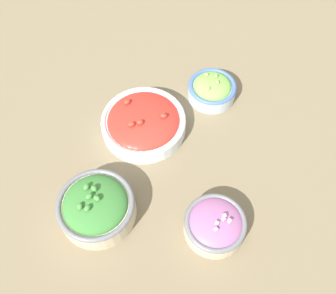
{
  "coord_description": "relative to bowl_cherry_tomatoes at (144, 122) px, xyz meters",
  "views": [
    {
      "loc": [
        -0.45,
        -0.12,
        0.78
      ],
      "look_at": [
        0.0,
        0.0,
        0.03
      ],
      "focal_mm": 40.0,
      "sensor_mm": 36.0,
      "label": 1
    }
  ],
  "objects": [
    {
      "name": "ground_plane",
      "position": [
        -0.06,
        -0.08,
        -0.03
      ],
      "size": [
        3.0,
        3.0,
        0.0
      ],
      "primitive_type": "plane",
      "color": "#75664C"
    },
    {
      "name": "bowl_cherry_tomatoes",
      "position": [
        0.0,
        0.0,
        0.0
      ],
      "size": [
        0.21,
        0.21,
        0.07
      ],
      "color": "silver",
      "rests_on": "ground_plane"
    },
    {
      "name": "bowl_lettuce",
      "position": [
        0.15,
        -0.14,
        0.0
      ],
      "size": [
        0.13,
        0.13,
        0.07
      ],
      "color": "#B2C1CC",
      "rests_on": "ground_plane"
    },
    {
      "name": "bowl_red_onion",
      "position": [
        -0.21,
        -0.22,
        0.0
      ],
      "size": [
        0.13,
        0.13,
        0.06
      ],
      "color": "beige",
      "rests_on": "ground_plane"
    },
    {
      "name": "bowl_broccoli",
      "position": [
        -0.24,
        0.03,
        0.01
      ],
      "size": [
        0.17,
        0.17,
        0.08
      ],
      "color": "beige",
      "rests_on": "ground_plane"
    }
  ]
}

